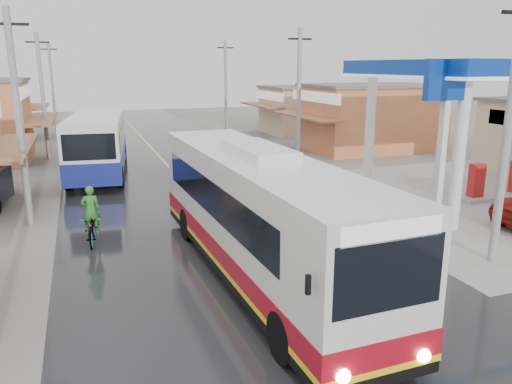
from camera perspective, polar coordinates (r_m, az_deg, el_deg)
ground at (r=13.74m, az=3.47°, el=-11.56°), size 120.00×120.00×0.00m
road at (r=27.47m, az=-8.73°, el=1.55°), size 12.00×90.00×0.02m
centre_line at (r=27.47m, az=-8.73°, el=1.58°), size 0.15×90.00×0.01m
shopfronts_right at (r=31.25m, az=20.58°, el=2.32°), size 11.00×44.00×4.80m
utility_poles_left at (r=28.09m, az=-23.28°, el=0.80°), size 1.60×50.00×8.00m
utility_poles_right at (r=29.53m, az=4.73°, el=2.54°), size 1.60×36.00×8.00m
coach_bus at (r=14.20m, az=0.15°, el=-2.64°), size 3.18×12.37×3.83m
second_bus at (r=29.12m, az=-17.62°, el=5.34°), size 3.80×10.27×3.33m
cyclist at (r=18.04m, az=-18.24°, el=-3.53°), size 0.83×1.99×2.09m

